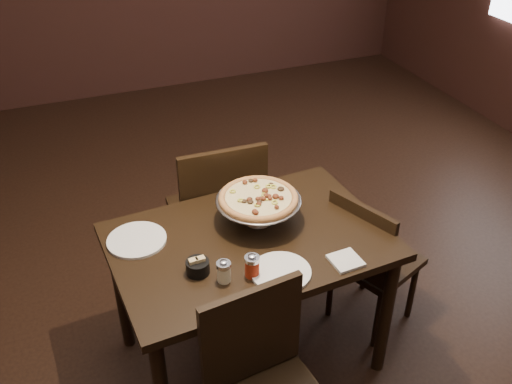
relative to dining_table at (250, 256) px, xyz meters
name	(u,v)px	position (x,y,z in m)	size (l,w,h in m)	color
room	(258,90)	(0.08, 0.12, 0.74)	(6.04, 7.04, 2.84)	black
dining_table	(250,256)	(0.00, 0.00, 0.00)	(1.26, 0.88, 0.76)	black
pizza_stand	(258,198)	(0.08, 0.10, 0.23)	(0.39, 0.39, 0.16)	silver
parmesan_shaker	(224,271)	(-0.19, -0.22, 0.15)	(0.06, 0.06, 0.10)	#EFE8BA
pepper_flake_shaker	(252,266)	(-0.08, -0.23, 0.15)	(0.06, 0.06, 0.11)	maroon
packet_caddy	(198,267)	(-0.28, -0.14, 0.13)	(0.10, 0.10, 0.08)	black
napkin_stack	(346,261)	(0.32, -0.30, 0.11)	(0.12, 0.12, 0.01)	silver
plate_left	(137,240)	(-0.47, 0.16, 0.11)	(0.26, 0.26, 0.01)	white
plate_near	(281,272)	(0.04, -0.26, 0.11)	(0.25, 0.25, 0.01)	white
serving_spatula	(288,201)	(0.20, 0.03, 0.23)	(0.14, 0.14, 0.02)	silver
chair_far	(218,211)	(0.03, 0.55, -0.12)	(0.47, 0.47, 0.98)	black
chair_side	(369,257)	(0.65, 0.00, -0.21)	(0.50, 0.50, 0.82)	black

